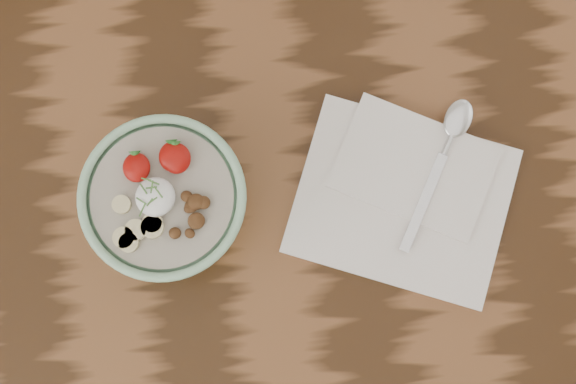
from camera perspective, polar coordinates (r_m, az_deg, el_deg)
table at (r=107.03cm, az=-6.41°, el=-5.73°), size 160.00×90.00×75.00cm
breakfast_bowl at (r=92.51cm, az=-8.61°, el=-0.66°), size 18.64×18.64×12.17cm
napkin at (r=98.32cm, az=8.29°, el=-0.13°), size 30.92×28.27×1.55cm
spoon at (r=99.06cm, az=11.42°, el=3.69°), size 11.79×18.68×1.05cm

